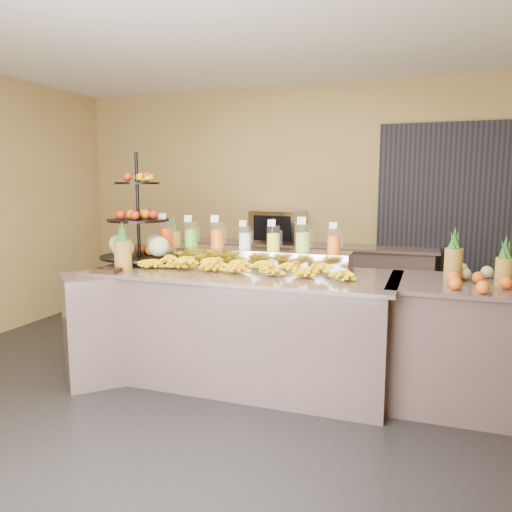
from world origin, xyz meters
The scene contains 20 objects.
ground centered at (0.00, 0.00, 0.00)m, with size 6.00×6.00×0.00m, color black.
room_envelope centered at (0.19, 0.79, 1.88)m, with size 6.04×5.02×2.82m.
buffet_counter centered at (-0.12, 0.26, 0.47)m, with size 2.75×1.25×0.93m.
right_counter centered at (1.70, 0.40, 0.47)m, with size 1.08×0.88×0.93m.
back_ledge centered at (0.00, 2.25, 0.47)m, with size 3.10×0.55×0.93m.
pitcher_tray centered at (-0.08, 0.58, 1.01)m, with size 1.85×0.30×0.15m, color gray.
juice_pitcher_orange_a centered at (-0.86, 0.58, 1.18)m, with size 0.13×0.13×0.31m.
juice_pitcher_green centered at (-0.60, 0.58, 1.18)m, with size 0.12×0.13×0.29m.
juice_pitcher_orange_b centered at (-0.34, 0.58, 1.18)m, with size 0.12×0.13×0.30m.
juice_pitcher_milk centered at (-0.08, 0.58, 1.17)m, with size 0.11×0.11×0.26m.
juice_pitcher_lemon centered at (0.18, 0.58, 1.17)m, with size 0.11×0.12×0.27m.
juice_pitcher_lime centered at (0.44, 0.58, 1.18)m, with size 0.13×0.13×0.30m.
juice_pitcher_orange_c centered at (0.70, 0.58, 1.17)m, with size 0.11×0.11×0.26m.
banana_heap centered at (0.02, 0.26, 1.00)m, with size 1.87×0.17×0.16m.
fruit_stand centered at (-1.00, 0.43, 1.18)m, with size 0.78×0.78×0.99m.
condiment_caddy centered at (-1.02, -0.11, 0.95)m, with size 0.21×0.16×0.03m, color black.
pineapple_left_a centered at (-0.97, 0.05, 1.08)m, with size 0.14×0.14×0.40m.
pineapple_left_b centered at (-0.85, 0.70, 1.09)m, with size 0.14×0.14×0.43m.
right_fruit_pile centered at (1.76, 0.32, 1.01)m, with size 0.45×0.43×0.24m.
oven_warmer centered at (-0.30, 2.25, 1.12)m, with size 0.58×0.41×0.39m, color gray.
Camera 1 is at (1.45, -3.45, 1.65)m, focal length 35.00 mm.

